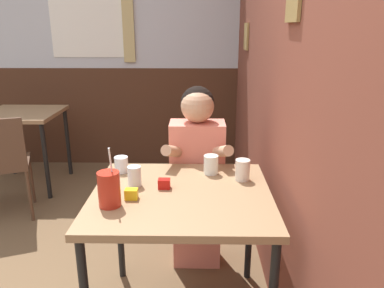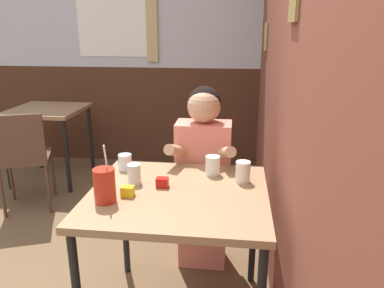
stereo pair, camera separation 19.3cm
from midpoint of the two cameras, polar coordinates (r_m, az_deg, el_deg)
The scene contains 13 objects.
brick_wall_right at distance 2.78m, azimuth 14.90°, elevation 13.11°, with size 0.08×4.74×2.70m.
back_wall at distance 4.30m, azimuth -8.52°, elevation 14.93°, with size 5.90×0.09×2.70m.
main_table at distance 1.89m, azimuth 0.84°, elevation -9.46°, with size 0.88×0.80×0.76m.
background_table at distance 4.00m, azimuth -19.86°, elevation 3.75°, with size 0.69×0.68×0.76m.
chair_near_window at distance 3.39m, azimuth -22.89°, elevation -1.40°, with size 0.52×0.52×0.88m.
person_seated at distance 2.39m, azimuth 4.04°, elevation -4.84°, with size 0.42×0.40×1.19m.
cocktail_pitcher at distance 1.75m, azimuth -10.13°, elevation -6.29°, with size 0.10×0.10×0.28m.
glass_near_pitcher at distance 2.14m, azimuth -7.65°, elevation -2.78°, with size 0.08×0.08×0.09m.
glass_center at distance 2.06m, azimuth 5.86°, elevation -3.30°, with size 0.08×0.08×0.10m.
glass_far_side at distance 1.98m, azimuth 10.55°, elevation -4.25°, with size 0.08×0.08×0.11m.
glass_by_brick at distance 1.94m, azimuth -6.03°, elevation -4.61°, with size 0.07×0.07×0.10m.
condiment_ketchup at distance 1.90m, azimuth -1.65°, elevation -5.95°, with size 0.06×0.04×0.05m.
condiment_mustard at distance 1.82m, azimuth -6.78°, elevation -7.23°, with size 0.06×0.04×0.05m.
Camera 2 is at (1.21, -1.37, 1.54)m, focal length 35.00 mm.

